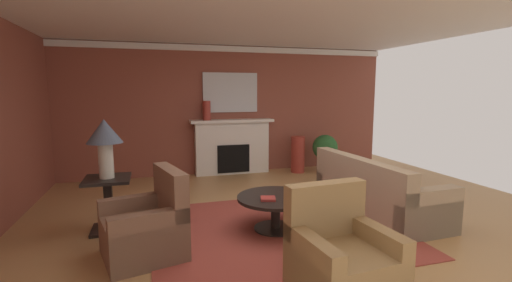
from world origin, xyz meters
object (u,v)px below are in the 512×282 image
at_px(armchair_near_window, 147,229).
at_px(potted_plant, 325,150).
at_px(mantel_mirror, 230,93).
at_px(side_table, 108,201).
at_px(sofa, 375,194).
at_px(vase_tall_corner, 298,154).
at_px(fireplace, 232,148).
at_px(armchair_facing_fireplace, 341,260).
at_px(coffee_table, 276,205).
at_px(vase_mantel_left, 207,111).
at_px(table_lamp, 105,137).

height_order(armchair_near_window, potted_plant, armchair_near_window).
bearing_deg(mantel_mirror, side_table, -128.42).
height_order(sofa, armchair_near_window, armchair_near_window).
xyz_separation_m(vase_tall_corner, potted_plant, (0.60, -0.12, 0.09)).
distance_m(fireplace, armchair_facing_fireplace, 4.85).
height_order(mantel_mirror, sofa, mantel_mirror).
xyz_separation_m(armchair_near_window, coffee_table, (1.60, 0.29, 0.03)).
bearing_deg(side_table, vase_mantel_left, 57.52).
xyz_separation_m(coffee_table, side_table, (-2.07, 0.59, 0.06)).
relative_size(fireplace, armchair_near_window, 1.85).
bearing_deg(vase_mantel_left, fireplace, 5.14).
bearing_deg(table_lamp, armchair_facing_fireplace, -44.99).
bearing_deg(mantel_mirror, potted_plant, -14.91).
bearing_deg(coffee_table, armchair_near_window, -169.54).
relative_size(armchair_near_window, potted_plant, 1.17).
bearing_deg(coffee_table, potted_plant, 52.67).
xyz_separation_m(armchair_facing_fireplace, vase_tall_corner, (1.52, 4.54, 0.09)).
relative_size(coffee_table, potted_plant, 1.20).
distance_m(armchair_facing_fireplace, table_lamp, 3.16).
height_order(mantel_mirror, coffee_table, mantel_mirror).
bearing_deg(sofa, table_lamp, 173.70).
relative_size(mantel_mirror, vase_mantel_left, 2.96).
bearing_deg(armchair_facing_fireplace, side_table, 135.01).
distance_m(coffee_table, potted_plant, 3.61).
bearing_deg(vase_tall_corner, sofa, -89.28).
distance_m(armchair_facing_fireplace, vase_tall_corner, 4.79).
bearing_deg(armchair_near_window, side_table, 118.33).
bearing_deg(potted_plant, fireplace, 168.32).
bearing_deg(vase_mantel_left, potted_plant, -8.15).
height_order(sofa, armchair_facing_fireplace, armchair_facing_fireplace).
distance_m(mantel_mirror, armchair_near_window, 4.35).
bearing_deg(sofa, vase_mantel_left, 123.29).
bearing_deg(mantel_mirror, fireplace, -90.00).
bearing_deg(armchair_near_window, mantel_mirror, 64.56).
bearing_deg(table_lamp, side_table, 0.00).
relative_size(side_table, vase_mantel_left, 1.74).
bearing_deg(vase_mantel_left, table_lamp, -122.48).
xyz_separation_m(mantel_mirror, potted_plant, (2.02, -0.54, -1.27)).
xyz_separation_m(fireplace, table_lamp, (-2.24, -2.70, 0.66)).
height_order(sofa, table_lamp, table_lamp).
bearing_deg(coffee_table, vase_tall_corner, 62.00).
bearing_deg(armchair_near_window, table_lamp, 118.33).
relative_size(mantel_mirror, armchair_near_window, 1.23).
relative_size(armchair_near_window, table_lamp, 1.30).
distance_m(armchair_near_window, vase_mantel_left, 3.89).
bearing_deg(side_table, sofa, -6.30).
bearing_deg(fireplace, armchair_facing_fireplace, -91.19).
xyz_separation_m(sofa, side_table, (-3.70, 0.41, 0.10)).
distance_m(armchair_near_window, vase_tall_corner, 4.58).
distance_m(armchair_facing_fireplace, side_table, 3.02).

